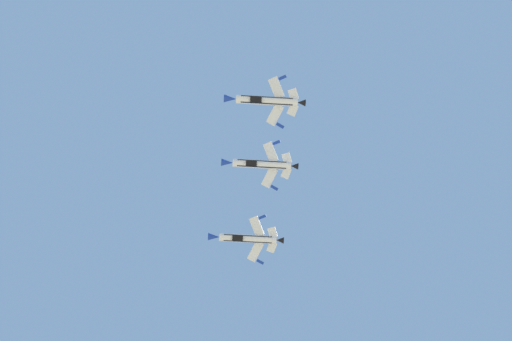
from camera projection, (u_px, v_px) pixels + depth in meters
The scene contains 3 objects.
fighter_jet_lead at pixel (265, 101), 158.24m from camera, with size 15.97×9.49×5.36m.
fighter_jet_left_wing at pixel (260, 164), 167.57m from camera, with size 15.97×9.20×5.55m.
fighter_jet_right_wing at pixel (246, 239), 170.70m from camera, with size 15.97×9.60×5.29m.
Camera 1 is at (5.66, -0.37, 1.88)m, focal length 57.20 mm.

